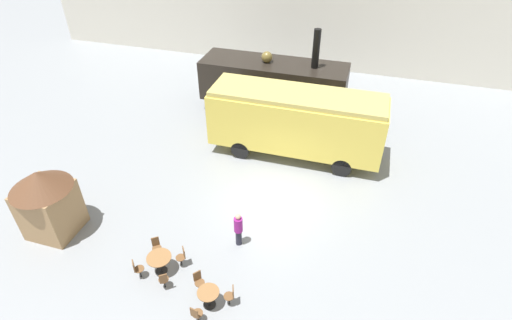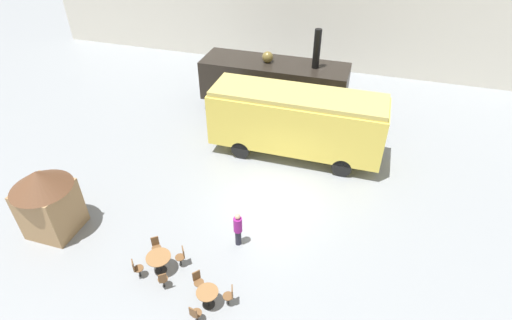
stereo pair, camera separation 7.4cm
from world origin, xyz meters
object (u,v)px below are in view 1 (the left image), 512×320
at_px(steam_locomotive, 274,81).
at_px(passenger_coach_vintage, 296,120).
at_px(cafe_table_near, 208,295).
at_px(cafe_chair_0, 196,314).
at_px(cafe_table_mid, 159,260).
at_px(ticket_kiosk, 46,199).
at_px(visitor_person, 238,228).

bearing_deg(steam_locomotive, passenger_coach_vintage, -62.09).
distance_m(steam_locomotive, cafe_table_near, 13.99).
xyz_separation_m(steam_locomotive, cafe_table_near, (1.36, -13.86, -1.35)).
bearing_deg(cafe_chair_0, cafe_table_mid, 63.92).
bearing_deg(ticket_kiosk, cafe_table_mid, -7.75).
height_order(steam_locomotive, cafe_chair_0, steam_locomotive).
xyz_separation_m(cafe_table_near, cafe_chair_0, (-0.14, -0.74, -0.03)).
height_order(steam_locomotive, passenger_coach_vintage, steam_locomotive).
relative_size(cafe_chair_0, ticket_kiosk, 0.29).
bearing_deg(cafe_table_near, steam_locomotive, 95.62).
height_order(passenger_coach_vintage, cafe_table_near, passenger_coach_vintage).
height_order(cafe_table_near, cafe_chair_0, cafe_chair_0).
relative_size(cafe_table_near, cafe_chair_0, 0.87).
relative_size(passenger_coach_vintage, visitor_person, 5.39).
bearing_deg(visitor_person, passenger_coach_vintage, 83.38).
height_order(cafe_table_near, cafe_table_mid, cafe_table_mid).
xyz_separation_m(steam_locomotive, cafe_chair_0, (1.23, -14.60, -1.38)).
relative_size(steam_locomotive, ticket_kiosk, 2.84).
bearing_deg(steam_locomotive, cafe_chair_0, -85.19).
relative_size(cafe_chair_0, visitor_person, 0.55).
height_order(passenger_coach_vintage, cafe_table_mid, passenger_coach_vintage).
distance_m(passenger_coach_vintage, cafe_table_near, 9.80).
bearing_deg(passenger_coach_vintage, cafe_table_near, -95.15).
xyz_separation_m(passenger_coach_vintage, cafe_table_mid, (-3.11, -8.82, -1.42)).
distance_m(steam_locomotive, visitor_person, 11.10).
bearing_deg(passenger_coach_vintage, ticket_kiosk, -135.27).
relative_size(passenger_coach_vintage, cafe_table_mid, 9.45).
relative_size(steam_locomotive, cafe_table_near, 11.28).
relative_size(cafe_table_near, cafe_table_mid, 0.84).
relative_size(passenger_coach_vintage, ticket_kiosk, 2.85).
xyz_separation_m(cafe_table_mid, visitor_person, (2.33, 2.09, 0.24)).
height_order(cafe_table_near, visitor_person, visitor_person).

